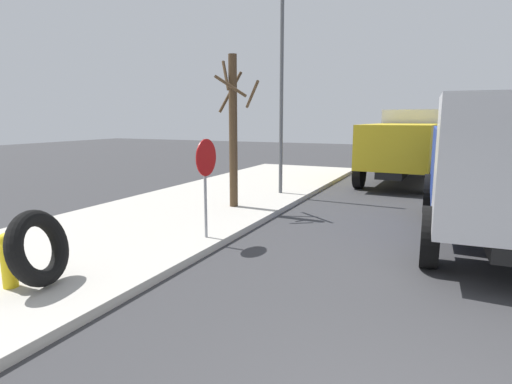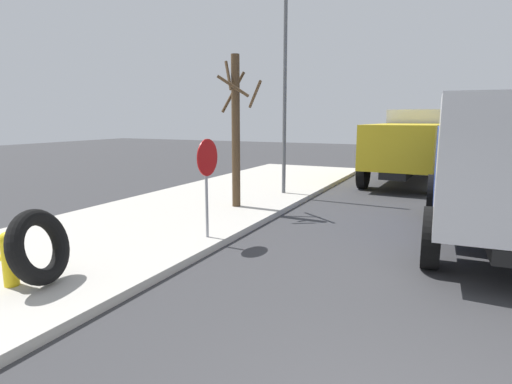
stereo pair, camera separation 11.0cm
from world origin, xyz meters
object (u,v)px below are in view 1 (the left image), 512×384
(loose_tire, at_px, (39,248))
(dump_truck_blue, at_px, (498,168))
(fire_hydrant, at_px, (9,258))
(dump_truck_green, at_px, (445,134))
(dump_truck_yellow, at_px, (405,143))
(dump_truck_gray, at_px, (466,130))
(street_light_pole, at_px, (281,94))
(bare_tree, at_px, (233,127))
(stop_sign, at_px, (206,170))

(loose_tire, bearing_deg, dump_truck_blue, -47.25)
(fire_hydrant, relative_size, dump_truck_green, 0.12)
(fire_hydrant, distance_m, dump_truck_blue, 9.16)
(dump_truck_yellow, xyz_separation_m, dump_truck_gray, (23.29, -2.98, 0.00))
(dump_truck_green, relative_size, dump_truck_gray, 1.00)
(dump_truck_green, height_order, street_light_pole, street_light_pole)
(fire_hydrant, height_order, dump_truck_green, dump_truck_green)
(fire_hydrant, height_order, bare_tree, bare_tree)
(stop_sign, xyz_separation_m, dump_truck_gray, (34.25, -5.86, 0.03))
(dump_truck_blue, distance_m, dump_truck_gray, 31.61)
(loose_tire, distance_m, dump_truck_gray, 38.12)
(loose_tire, distance_m, dump_truck_blue, 8.72)
(dump_truck_gray, distance_m, street_light_pole, 29.38)
(stop_sign, bearing_deg, street_light_pole, 5.47)
(dump_truck_gray, bearing_deg, dump_truck_green, 171.40)
(fire_hydrant, xyz_separation_m, street_light_pole, (9.10, -0.74, 2.82))
(street_light_pole, bearing_deg, dump_truck_yellow, -32.66)
(fire_hydrant, xyz_separation_m, dump_truck_green, (27.19, -5.55, 1.02))
(loose_tire, bearing_deg, stop_sign, -15.60)
(stop_sign, xyz_separation_m, dump_truck_yellow, (10.96, -2.88, 0.03))
(stop_sign, bearing_deg, bare_tree, 17.28)
(dump_truck_gray, bearing_deg, fire_hydrant, 169.28)
(dump_truck_blue, bearing_deg, dump_truck_gray, -0.73)
(fire_hydrant, height_order, dump_truck_yellow, dump_truck_yellow)
(stop_sign, relative_size, dump_truck_yellow, 0.29)
(dump_truck_yellow, relative_size, dump_truck_green, 1.00)
(stop_sign, height_order, dump_truck_yellow, dump_truck_yellow)
(street_light_pole, bearing_deg, dump_truck_blue, -116.47)
(dump_truck_green, height_order, dump_truck_gray, same)
(fire_hydrant, bearing_deg, loose_tire, -59.01)
(dump_truck_yellow, bearing_deg, stop_sign, 165.27)
(dump_truck_yellow, bearing_deg, dump_truck_gray, -7.30)
(stop_sign, distance_m, dump_truck_blue, 6.07)
(dump_truck_green, bearing_deg, stop_sign, 169.79)
(fire_hydrant, bearing_deg, dump_truck_green, -11.54)
(dump_truck_green, distance_m, dump_truck_gray, 10.66)
(dump_truck_blue, xyz_separation_m, dump_truck_green, (21.07, 1.19, 0.00))
(stop_sign, bearing_deg, fire_hydrant, 159.79)
(loose_tire, height_order, dump_truck_green, dump_truck_green)
(fire_hydrant, distance_m, dump_truck_green, 27.77)
(stop_sign, xyz_separation_m, street_light_pole, (5.63, 0.54, 1.83))
(loose_tire, height_order, stop_sign, stop_sign)
(street_light_pole, bearing_deg, bare_tree, 171.03)
(loose_tire, relative_size, dump_truck_green, 0.16)
(dump_truck_gray, bearing_deg, dump_truck_blue, 179.27)
(bare_tree, bearing_deg, dump_truck_green, -14.17)
(dump_truck_blue, relative_size, dump_truck_yellow, 1.00)
(bare_tree, bearing_deg, loose_tire, -179.66)
(bare_tree, xyz_separation_m, street_light_pole, (2.58, -0.41, 1.04))
(dump_truck_yellow, relative_size, dump_truck_gray, 1.00)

